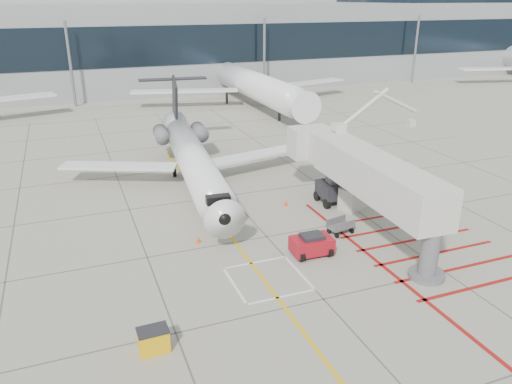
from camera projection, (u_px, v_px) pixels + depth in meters
name	position (u px, v px, depth m)	size (l,w,h in m)	color
ground_plane	(292.00, 264.00, 30.06)	(260.00, 260.00, 0.00)	#9D9A87
regional_jet	(197.00, 151.00, 39.33)	(22.64, 28.55, 7.48)	white
jet_bridge	(375.00, 184.00, 32.79)	(8.47, 17.88, 7.15)	silver
pushback_tug	(312.00, 244.00, 30.96)	(2.52, 1.57, 1.47)	#A50F1C
spill_bin	(153.00, 340.00, 22.52)	(1.35, 0.90, 1.17)	#E6A60C
baggage_cart	(341.00, 226.00, 33.81)	(1.69, 1.07, 1.07)	#535257
ground_power_unit	(354.00, 197.00, 37.80)	(2.26, 1.32, 1.79)	#B8B6AF
cone_nose	(198.00, 239.00, 32.67)	(0.31, 0.31, 0.43)	#FF490D
cone_side	(286.00, 203.00, 38.51)	(0.32, 0.32, 0.44)	#F3410C
terminal_building	(181.00, 44.00, 91.67)	(180.00, 28.00, 14.00)	gray
terminal_glass_band	(201.00, 45.00, 79.10)	(180.00, 0.10, 6.00)	black
terminal_dome	(448.00, 2.00, 109.25)	(40.00, 28.00, 28.00)	black
bg_aircraft_c	(249.00, 66.00, 72.74)	(34.11, 37.90, 11.37)	silver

